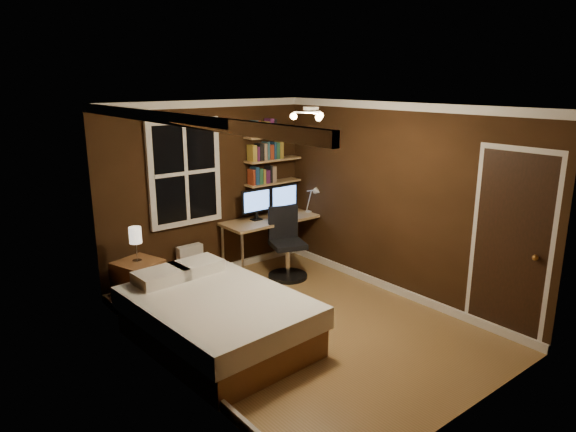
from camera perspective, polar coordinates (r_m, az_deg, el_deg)
floor at (r=6.11m, az=1.66°, el=-12.02°), size 4.20×4.20×0.00m
wall_back at (r=7.33m, az=-8.97°, el=2.80°), size 3.20×0.04×2.50m
wall_left at (r=4.82m, az=-12.93°, el=-3.85°), size 0.04×4.20×2.50m
wall_right at (r=6.77m, az=12.12°, el=1.64°), size 0.04×4.20×2.50m
ceiling at (r=5.45m, az=1.86°, el=12.11°), size 3.20×4.20×0.02m
window at (r=7.08m, az=-11.38°, el=4.74°), size 1.06×0.06×1.46m
door at (r=6.00m, az=23.42°, el=-3.22°), size 0.03×0.82×2.05m
door_knob at (r=5.85m, az=25.78°, el=-4.19°), size 0.06×0.06×0.06m
ceiling_fixture at (r=5.38m, az=2.55°, el=11.00°), size 0.44×0.44×0.18m
bookshelf_lower at (r=7.81m, az=-1.65°, el=3.73°), size 0.92×0.22×0.03m
books_row_lower at (r=7.79m, az=-1.65°, el=4.67°), size 0.42×0.16×0.23m
bookshelf_middle at (r=7.75m, az=-1.67°, el=6.27°), size 0.92×0.22×0.03m
books_row_middle at (r=7.74m, az=-1.67°, el=7.22°), size 0.54×0.16×0.23m
bookshelf_upper at (r=7.71m, az=-1.69°, el=8.84°), size 0.92×0.22×0.03m
books_row_upper at (r=7.70m, az=-1.69°, el=9.81°), size 0.48×0.16×0.23m
bed at (r=5.66m, az=-7.95°, el=-11.14°), size 1.57×2.10×0.68m
nightstand at (r=6.68m, az=-16.20°, el=-7.32°), size 0.61×0.61×0.61m
bedside_lamp at (r=6.51m, az=-16.54°, el=-3.04°), size 0.15×0.15×0.44m
radiator at (r=7.34m, az=-10.79°, el=-5.24°), size 0.36×0.13×0.54m
desk at (r=7.70m, az=-1.64°, el=-0.66°), size 1.60×0.60×0.76m
monitor_left at (r=7.54m, az=-3.56°, el=1.27°), size 0.50×0.12×0.46m
monitor_right at (r=7.84m, az=-0.46°, el=1.84°), size 0.50×0.12×0.46m
desk_lamp at (r=7.93m, az=2.72°, el=1.88°), size 0.14×0.32×0.44m
office_chair at (r=7.37m, az=-0.15°, el=-3.90°), size 0.58×0.58×1.02m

